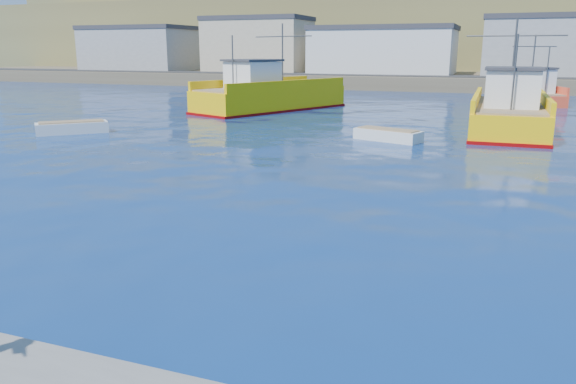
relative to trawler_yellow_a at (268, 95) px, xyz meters
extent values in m
plane|color=#071F52|center=(12.31, -32.91, -1.16)|extent=(260.00, 260.00, 0.00)
cube|color=brown|center=(12.31, 39.09, -0.36)|extent=(160.00, 30.00, 1.60)
cube|color=brown|center=(12.31, 65.09, 4.84)|extent=(180.00, 40.00, 14.00)
cube|color=brown|center=(12.31, 85.09, 9.84)|extent=(200.00, 40.00, 24.00)
cube|color=#2D2D2D|center=(12.31, 28.09, 0.49)|extent=(150.00, 5.00, 0.10)
cube|color=gray|center=(-35.69, 34.09, 3.44)|extent=(16.00, 10.00, 6.00)
cube|color=#333338|center=(-35.69, 34.09, 6.74)|extent=(16.32, 10.20, 0.60)
cube|color=tan|center=(-15.69, 34.09, 3.94)|extent=(14.00, 9.00, 7.00)
cube|color=#333338|center=(-15.69, 34.09, 7.74)|extent=(14.28, 9.18, 0.60)
cube|color=silver|center=(2.31, 34.09, 3.19)|extent=(18.00, 11.00, 5.50)
cube|color=#333338|center=(2.31, 34.09, 6.24)|extent=(18.36, 11.22, 0.60)
cube|color=gray|center=(22.31, 34.09, 3.69)|extent=(15.00, 10.00, 6.50)
cube|color=#333338|center=(22.31, 34.09, 7.24)|extent=(15.30, 10.20, 0.60)
cube|color=yellow|center=(0.12, 0.27, -0.30)|extent=(9.20, 13.85, 1.71)
cube|color=yellow|center=(2.02, -0.53, 0.91)|extent=(5.29, 11.99, 0.70)
cube|color=yellow|center=(-1.78, 1.08, 0.91)|extent=(5.29, 11.99, 0.70)
cube|color=#840405|center=(0.12, 0.27, -1.11)|extent=(9.38, 14.13, 0.25)
cube|color=#8C7251|center=(0.12, 0.27, 0.61)|extent=(8.67, 13.23, 0.10)
cube|color=white|center=(-0.66, -1.55, 1.66)|extent=(4.12, 4.24, 2.00)
cube|color=#333338|center=(-0.66, -1.55, 2.76)|extent=(4.48, 4.69, 0.15)
cylinder|color=#4C4C4C|center=(0.63, 1.49, 3.06)|extent=(0.16, 0.16, 5.00)
cylinder|color=#4C4C4C|center=(-1.43, -3.37, 2.56)|extent=(0.13, 0.13, 4.00)
cylinder|color=#4C4C4C|center=(0.63, 1.49, 4.56)|extent=(5.69, 2.48, 0.08)
cube|color=yellow|center=(17.87, -5.98, -0.41)|extent=(4.08, 11.55, 1.50)
cube|color=yellow|center=(19.74, -5.97, 0.69)|extent=(0.34, 11.29, 0.70)
cube|color=yellow|center=(16.00, -6.00, 0.69)|extent=(0.34, 11.29, 0.70)
cube|color=#840405|center=(17.87, -5.98, -1.11)|extent=(4.16, 11.78, 0.25)
cube|color=#8C7251|center=(17.87, -5.98, 0.39)|extent=(3.76, 11.09, 0.10)
cube|color=white|center=(17.88, -7.71, 1.44)|extent=(2.81, 2.90, 2.00)
cube|color=#333338|center=(17.88, -7.71, 2.54)|extent=(3.01, 3.25, 0.15)
cylinder|color=#4C4C4C|center=(17.86, -4.83, 2.84)|extent=(0.12, 0.12, 5.00)
cylinder|color=#4C4C4C|center=(17.90, -9.44, 2.34)|extent=(0.10, 0.10, 4.00)
cylinder|color=#4C4C4C|center=(17.86, -4.83, 4.34)|extent=(5.57, 0.13, 0.08)
cube|color=#EF4828|center=(19.99, 12.90, -0.68)|extent=(5.21, 7.91, 0.96)
cube|color=#EF4828|center=(21.21, 13.36, 0.16)|extent=(2.72, 6.85, 0.70)
cube|color=#EF4828|center=(18.77, 12.44, 0.16)|extent=(2.72, 6.85, 0.70)
cube|color=#8C7251|center=(19.99, 12.90, -0.14)|extent=(4.90, 7.55, 0.10)
cube|color=white|center=(20.38, 11.86, 0.91)|extent=(2.47, 2.42, 2.00)
cube|color=#333338|center=(20.38, 11.86, 2.01)|extent=(2.68, 2.67, 0.15)
cylinder|color=#4C4C4C|center=(19.73, 13.59, 2.31)|extent=(0.15, 0.15, 5.00)
cylinder|color=#4C4C4C|center=(20.77, 10.82, 1.81)|extent=(0.13, 0.13, 4.00)
cylinder|color=#4C4C4C|center=(19.73, 13.59, 3.81)|extent=(3.67, 1.45, 0.08)
cube|color=silver|center=(-5.75, -15.80, -0.91)|extent=(3.74, 3.74, 0.78)
cube|color=#8C7251|center=(-5.75, -15.80, -0.49)|extent=(3.25, 3.25, 0.08)
cube|color=silver|center=(11.89, -12.05, -0.93)|extent=(3.80, 2.38, 0.72)
cube|color=#8C7251|center=(11.89, -12.05, -0.55)|extent=(3.37, 2.01, 0.07)
camera|label=1|loc=(17.35, -41.66, 3.56)|focal=35.00mm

